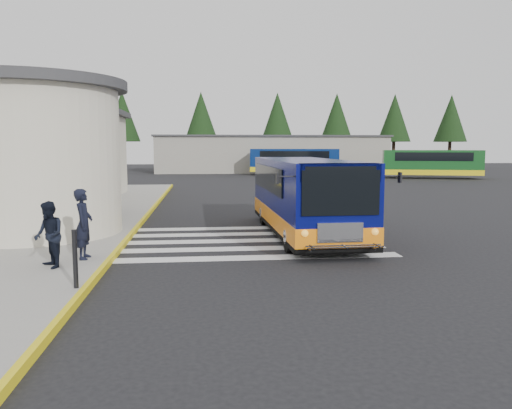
{
  "coord_description": "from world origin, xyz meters",
  "views": [
    {
      "loc": [
        -1.69,
        -15.92,
        2.88
      ],
      "look_at": [
        -0.08,
        -0.5,
        1.09
      ],
      "focal_mm": 35.0,
      "sensor_mm": 36.0,
      "label": 1
    }
  ],
  "objects": [
    {
      "name": "far_bus_b",
      "position": [
        19.18,
        28.23,
        1.46
      ],
      "size": [
        9.03,
        4.83,
        2.24
      ],
      "rotation": [
        0.0,
        0.0,
        1.28
      ],
      "color": "#134A1C",
      "rests_on": "ground"
    },
    {
      "name": "pedestrian_b",
      "position": [
        -5.2,
        -4.4,
        0.91
      ],
      "size": [
        0.89,
        0.93,
        1.52
      ],
      "primitive_type": "imported",
      "rotation": [
        0.0,
        0.0,
        -1.0
      ],
      "color": "black",
      "rests_on": "sidewalk"
    },
    {
      "name": "tree_line",
      "position": [
        6.29,
        50.0,
        6.77
      ],
      "size": [
        58.4,
        4.4,
        10.0
      ],
      "color": "black",
      "rests_on": "ground"
    },
    {
      "name": "crosswalk",
      "position": [
        -0.5,
        -0.8,
        0.01
      ],
      "size": [
        8.0,
        5.35,
        0.01
      ],
      "color": "silver",
      "rests_on": "ground"
    },
    {
      "name": "depot_building",
      "position": [
        6.0,
        42.0,
        2.11
      ],
      "size": [
        26.4,
        8.4,
        4.2
      ],
      "color": "gray",
      "rests_on": "ground"
    },
    {
      "name": "far_bus_a",
      "position": [
        7.61,
        34.81,
        1.51
      ],
      "size": [
        9.33,
        4.61,
        2.32
      ],
      "rotation": [
        0.0,
        0.0,
        1.33
      ],
      "color": "navy",
      "rests_on": "ground"
    },
    {
      "name": "bollard",
      "position": [
        -4.2,
        -6.14,
        0.73
      ],
      "size": [
        0.09,
        0.09,
        1.15
      ],
      "primitive_type": "cylinder",
      "color": "black",
      "rests_on": "sidewalk"
    },
    {
      "name": "sidewalk",
      "position": [
        -9.0,
        4.0,
        0.07
      ],
      "size": [
        10.0,
        34.0,
        0.15
      ],
      "primitive_type": "cube",
      "color": "gray",
      "rests_on": "ground"
    },
    {
      "name": "pedestrian_a",
      "position": [
        -4.64,
        -3.5,
        1.01
      ],
      "size": [
        0.41,
        0.63,
        1.73
      ],
      "primitive_type": "imported",
      "rotation": [
        0.0,
        0.0,
        1.57
      ],
      "color": "black",
      "rests_on": "sidewalk"
    },
    {
      "name": "transit_bus",
      "position": [
        1.58,
        0.08,
        1.19
      ],
      "size": [
        3.2,
        8.84,
        2.48
      ],
      "rotation": [
        0.0,
        0.0,
        0.02
      ],
      "color": "#070B58",
      "rests_on": "ground"
    },
    {
      "name": "curb_strip",
      "position": [
        -4.05,
        4.0,
        0.08
      ],
      "size": [
        0.12,
        34.0,
        0.16
      ],
      "primitive_type": "cube",
      "color": "yellow",
      "rests_on": "ground"
    },
    {
      "name": "ground",
      "position": [
        0.0,
        0.0,
        0.0
      ],
      "size": [
        140.0,
        140.0,
        0.0
      ],
      "primitive_type": "plane",
      "color": "black",
      "rests_on": "ground"
    }
  ]
}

